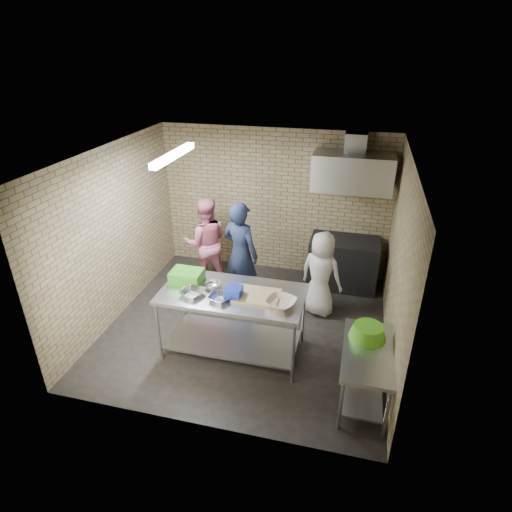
# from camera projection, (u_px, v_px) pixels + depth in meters

# --- Properties ---
(floor) EXTENTS (4.20, 4.20, 0.00)m
(floor) POSITION_uv_depth(u_px,v_px,m) (247.00, 326.00, 6.73)
(floor) COLOR black
(floor) RESTS_ON ground
(ceiling) EXTENTS (4.20, 4.20, 0.00)m
(ceiling) POSITION_uv_depth(u_px,v_px,m) (245.00, 155.00, 5.50)
(ceiling) COLOR black
(ceiling) RESTS_ON ground
(back_wall) EXTENTS (4.20, 0.06, 2.70)m
(back_wall) POSITION_uv_depth(u_px,v_px,m) (275.00, 203.00, 7.84)
(back_wall) COLOR tan
(back_wall) RESTS_ON ground
(front_wall) EXTENTS (4.20, 0.06, 2.70)m
(front_wall) POSITION_uv_depth(u_px,v_px,m) (195.00, 332.00, 4.39)
(front_wall) COLOR tan
(front_wall) RESTS_ON ground
(left_wall) EXTENTS (0.06, 4.00, 2.70)m
(left_wall) POSITION_uv_depth(u_px,v_px,m) (115.00, 234.00, 6.57)
(left_wall) COLOR tan
(left_wall) RESTS_ON ground
(right_wall) EXTENTS (0.06, 4.00, 2.70)m
(right_wall) POSITION_uv_depth(u_px,v_px,m) (398.00, 266.00, 5.66)
(right_wall) COLOR tan
(right_wall) RESTS_ON ground
(prep_table) EXTENTS (1.96, 0.98, 0.98)m
(prep_table) POSITION_uv_depth(u_px,v_px,m) (233.00, 322.00, 5.99)
(prep_table) COLOR silver
(prep_table) RESTS_ON floor
(side_counter) EXTENTS (0.60, 1.20, 0.75)m
(side_counter) POSITION_uv_depth(u_px,v_px,m) (365.00, 374.00, 5.22)
(side_counter) COLOR silver
(side_counter) RESTS_ON floor
(stove) EXTENTS (1.20, 0.70, 0.90)m
(stove) POSITION_uv_depth(u_px,v_px,m) (343.00, 263.00, 7.66)
(stove) COLOR black
(stove) RESTS_ON floor
(range_hood) EXTENTS (1.30, 0.60, 0.60)m
(range_hood) POSITION_uv_depth(u_px,v_px,m) (353.00, 172.00, 6.95)
(range_hood) COLOR silver
(range_hood) RESTS_ON back_wall
(hood_duct) EXTENTS (0.35, 0.30, 0.30)m
(hood_duct) POSITION_uv_depth(u_px,v_px,m) (356.00, 142.00, 6.87)
(hood_duct) COLOR #A5A8AD
(hood_duct) RESTS_ON back_wall
(wall_shelf) EXTENTS (0.80, 0.20, 0.04)m
(wall_shelf) POSITION_uv_depth(u_px,v_px,m) (370.00, 181.00, 7.13)
(wall_shelf) COLOR #3F2B19
(wall_shelf) RESTS_ON back_wall
(fluorescent_fixture) EXTENTS (0.10, 1.25, 0.08)m
(fluorescent_fixture) POSITION_uv_depth(u_px,v_px,m) (173.00, 155.00, 5.74)
(fluorescent_fixture) COLOR white
(fluorescent_fixture) RESTS_ON ceiling
(green_crate) EXTENTS (0.44, 0.33, 0.17)m
(green_crate) POSITION_uv_depth(u_px,v_px,m) (187.00, 276.00, 5.98)
(green_crate) COLOR #31941B
(green_crate) RESTS_ON prep_table
(blue_tub) EXTENTS (0.22, 0.22, 0.14)m
(blue_tub) POSITION_uv_depth(u_px,v_px,m) (234.00, 292.00, 5.63)
(blue_tub) COLOR #162CA8
(blue_tub) RESTS_ON prep_table
(cutting_board) EXTENTS (0.60, 0.46, 0.03)m
(cutting_board) POSITION_uv_depth(u_px,v_px,m) (257.00, 296.00, 5.66)
(cutting_board) COLOR tan
(cutting_board) RESTS_ON prep_table
(mixing_bowl_a) EXTENTS (0.38, 0.38, 0.07)m
(mixing_bowl_a) POSITION_uv_depth(u_px,v_px,m) (192.00, 293.00, 5.68)
(mixing_bowl_a) COLOR silver
(mixing_bowl_a) RESTS_ON prep_table
(mixing_bowl_b) EXTENTS (0.29, 0.29, 0.07)m
(mixing_bowl_b) POSITION_uv_depth(u_px,v_px,m) (212.00, 286.00, 5.85)
(mixing_bowl_b) COLOR #B6B9BE
(mixing_bowl_b) RESTS_ON prep_table
(mixing_bowl_c) EXTENTS (0.35, 0.35, 0.07)m
(mixing_bowl_c) POSITION_uv_depth(u_px,v_px,m) (220.00, 298.00, 5.58)
(mixing_bowl_c) COLOR #B9BBC1
(mixing_bowl_c) RESTS_ON prep_table
(ceramic_bowl) EXTENTS (0.47, 0.47, 0.09)m
(ceramic_bowl) POSITION_uv_depth(u_px,v_px,m) (281.00, 303.00, 5.46)
(ceramic_bowl) COLOR beige
(ceramic_bowl) RESTS_ON prep_table
(green_basin) EXTENTS (0.46, 0.46, 0.17)m
(green_basin) POSITION_uv_depth(u_px,v_px,m) (368.00, 332.00, 5.23)
(green_basin) COLOR #59C626
(green_basin) RESTS_ON side_counter
(bottle_red) EXTENTS (0.07, 0.07, 0.18)m
(bottle_red) POSITION_uv_depth(u_px,v_px,m) (356.00, 173.00, 7.13)
(bottle_red) COLOR #B22619
(bottle_red) RESTS_ON wall_shelf
(man_navy) EXTENTS (0.75, 0.62, 1.78)m
(man_navy) POSITION_uv_depth(u_px,v_px,m) (241.00, 254.00, 7.00)
(man_navy) COLOR black
(man_navy) RESTS_ON floor
(woman_pink) EXTENTS (0.98, 0.89, 1.65)m
(woman_pink) POSITION_uv_depth(u_px,v_px,m) (206.00, 243.00, 7.54)
(woman_pink) COLOR #CF6E85
(woman_pink) RESTS_ON floor
(woman_white) EXTENTS (0.81, 0.67, 1.42)m
(woman_white) POSITION_uv_depth(u_px,v_px,m) (321.00, 274.00, 6.76)
(woman_white) COLOR silver
(woman_white) RESTS_ON floor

